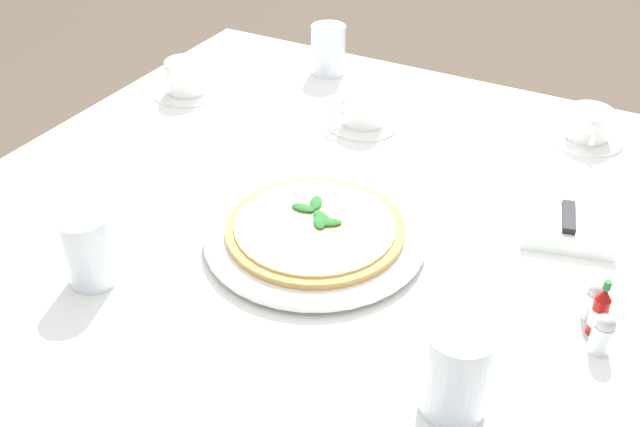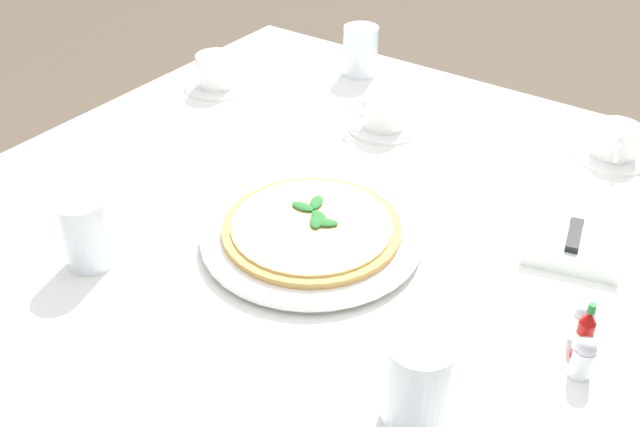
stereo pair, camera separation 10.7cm
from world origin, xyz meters
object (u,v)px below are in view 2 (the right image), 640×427
coffee_cup_far_left (615,143)px  hot_sauce_bottle (584,336)px  dinner_knife (578,217)px  pepper_shaker (583,359)px  water_glass_right_edge (87,235)px  salt_shaker (582,324)px  coffee_cup_near_right (216,73)px  water_glass_left_edge (417,386)px  pizza (312,227)px  water_glass_center_back (360,53)px  coffee_cup_far_right (384,113)px  napkin_folded (576,225)px  pizza_plate (312,235)px

coffee_cup_far_left → hot_sauce_bottle: bearing=-167.4°
dinner_knife → pepper_shaker: bearing=-173.0°
water_glass_right_edge → salt_shaker: bearing=-68.2°
coffee_cup_near_right → water_glass_right_edge: 0.57m
water_glass_right_edge → water_glass_left_edge: bearing=-87.5°
pizza → hot_sauce_bottle: size_ratio=3.10×
water_glass_center_back → water_glass_right_edge: 0.75m
pizza → dinner_knife: size_ratio=1.32×
coffee_cup_far_right → water_glass_right_edge: 0.58m
pepper_shaker → water_glass_left_edge: bearing=142.3°
dinner_knife → napkin_folded: bearing=-180.0°
coffee_cup_far_right → dinner_knife: size_ratio=0.67×
pizza_plate → pepper_shaker: 0.40m
coffee_cup_far_right → water_glass_center_back: bearing=42.8°
coffee_cup_near_right → water_glass_center_back: (0.22, -0.20, 0.01)m
coffee_cup_far_left → dinner_knife: 0.24m
napkin_folded → hot_sauce_bottle: size_ratio=2.95×
hot_sauce_bottle → pepper_shaker: (-0.03, -0.01, -0.01)m
pizza → coffee_cup_far_right: 0.36m
coffee_cup_far_right → napkin_folded: bearing=-105.3°
coffee_cup_near_right → water_glass_right_edge: size_ratio=1.28×
salt_shaker → coffee_cup_far_left: bearing=12.2°
coffee_cup_far_left → water_glass_right_edge: bearing=144.4°
water_glass_center_back → dinner_knife: 0.63m
water_glass_center_back → coffee_cup_far_left: bearing=-94.3°
water_glass_right_edge → hot_sauce_bottle: (0.21, -0.61, -0.01)m
coffee_cup_near_right → salt_shaker: 0.88m
coffee_cup_far_right → water_glass_center_back: size_ratio=1.28×
coffee_cup_far_right → water_glass_center_back: water_glass_center_back is taller
water_glass_left_edge → pepper_shaker: water_glass_left_edge is taller
dinner_knife → hot_sauce_bottle: size_ratio=2.34×
water_glass_left_edge → salt_shaker: (0.22, -0.11, -0.02)m
coffee_cup_far_left → water_glass_left_edge: bearing=179.5°
coffee_cup_near_right → coffee_cup_far_right: 0.37m
coffee_cup_near_right → water_glass_left_edge: bearing=-124.3°
pepper_shaker → napkin_folded: bearing=20.0°
salt_shaker → coffee_cup_near_right: bearing=71.5°
pizza → hot_sauce_bottle: (-0.00, -0.39, 0.01)m
coffee_cup_near_right → coffee_cup_far_right: (0.05, -0.37, -0.00)m
napkin_folded → pepper_shaker: bearing=-173.8°
coffee_cup_far_right → hot_sauce_bottle: 0.60m
pizza → water_glass_left_edge: size_ratio=2.30×
coffee_cup_near_right → napkin_folded: 0.76m
coffee_cup_far_left → pepper_shaker: 0.53m
hot_sauce_bottle → salt_shaker: bearing=19.7°
pizza_plate → pepper_shaker: (-0.03, -0.40, 0.01)m
dinner_knife → hot_sauce_bottle: hot_sauce_bottle is taller
coffee_cup_near_right → pepper_shaker: bearing=-111.4°
coffee_cup_near_right → dinner_knife: coffee_cup_near_right is taller
pizza_plate → coffee_cup_far_right: coffee_cup_far_right is taller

